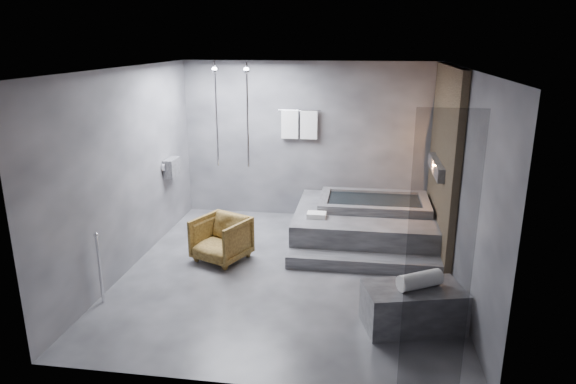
# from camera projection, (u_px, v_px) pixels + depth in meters

# --- Properties ---
(room) EXTENTS (5.00, 5.04, 2.82)m
(room) POSITION_uv_depth(u_px,v_px,m) (319.00, 149.00, 6.92)
(room) COLOR #2F3032
(room) RESTS_ON ground
(tub_deck) EXTENTS (2.20, 2.00, 0.50)m
(tub_deck) POSITION_uv_depth(u_px,v_px,m) (364.00, 224.00, 8.40)
(tub_deck) COLOR #353537
(tub_deck) RESTS_ON ground
(tub_step) EXTENTS (2.20, 0.36, 0.18)m
(tub_step) POSITION_uv_depth(u_px,v_px,m) (363.00, 263.00, 7.32)
(tub_step) COLOR #353537
(tub_step) RESTS_ON ground
(concrete_bench) EXTENTS (1.21, 0.86, 0.49)m
(concrete_bench) POSITION_uv_depth(u_px,v_px,m) (413.00, 307.00, 5.80)
(concrete_bench) COLOR #2D2D2F
(concrete_bench) RESTS_ON ground
(driftwood_chair) EXTENTS (0.93, 0.94, 0.65)m
(driftwood_chair) POSITION_uv_depth(u_px,v_px,m) (221.00, 239.00, 7.56)
(driftwood_chair) COLOR #422E10
(driftwood_chair) RESTS_ON ground
(rolled_towel) EXTENTS (0.54, 0.43, 0.19)m
(rolled_towel) POSITION_uv_depth(u_px,v_px,m) (420.00, 280.00, 5.70)
(rolled_towel) COLOR white
(rolled_towel) RESTS_ON concrete_bench
(deck_towel) EXTENTS (0.29, 0.21, 0.08)m
(deck_towel) POSITION_uv_depth(u_px,v_px,m) (317.00, 215.00, 7.94)
(deck_towel) COLOR white
(deck_towel) RESTS_ON tub_deck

